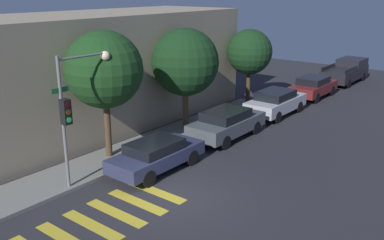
% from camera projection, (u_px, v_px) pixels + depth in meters
% --- Properties ---
extents(ground_plane, '(60.00, 60.00, 0.00)m').
position_uv_depth(ground_plane, '(175.00, 197.00, 15.31)').
color(ground_plane, '#28282D').
extents(sidewalk, '(26.00, 2.29, 0.14)m').
position_uv_depth(sidewalk, '(96.00, 165.00, 17.87)').
color(sidewalk, slate).
rests_on(sidewalk, ground).
extents(building_row, '(26.00, 6.00, 5.91)m').
position_uv_depth(building_row, '(28.00, 83.00, 19.71)').
color(building_row, gray).
rests_on(building_row, ground).
extents(crosswalk, '(6.35, 2.60, 0.00)m').
position_uv_depth(crosswalk, '(92.00, 225.00, 13.49)').
color(crosswalk, gold).
rests_on(crosswalk, ground).
extents(traffic_light_pole, '(2.61, 0.56, 4.98)m').
position_uv_depth(traffic_light_pole, '(75.00, 100.00, 15.20)').
color(traffic_light_pole, slate).
rests_on(traffic_light_pole, ground).
extents(sedan_near_corner, '(4.22, 1.75, 1.29)m').
position_uv_depth(sedan_near_corner, '(156.00, 154.00, 17.31)').
color(sedan_near_corner, '#2D3351').
rests_on(sedan_near_corner, ground).
extents(sedan_middle, '(4.46, 1.87, 1.45)m').
position_uv_depth(sedan_middle, '(227.00, 123.00, 21.08)').
color(sedan_middle, '#4C5156').
rests_on(sedan_middle, ground).
extents(sedan_far_end, '(4.39, 1.87, 1.47)m').
position_uv_depth(sedan_far_end, '(276.00, 102.00, 24.87)').
color(sedan_far_end, '#B7BABF').
rests_on(sedan_far_end, ground).
extents(sedan_tail_of_row, '(4.24, 1.79, 1.42)m').
position_uv_depth(sedan_tail_of_row, '(313.00, 86.00, 28.87)').
color(sedan_tail_of_row, maroon).
rests_on(sedan_tail_of_row, ground).
extents(pickup_truck, '(5.36, 2.01, 1.73)m').
position_uv_depth(pickup_truck, '(346.00, 71.00, 33.50)').
color(pickup_truck, black).
rests_on(pickup_truck, ground).
extents(tree_near_corner, '(3.24, 3.24, 5.56)m').
position_uv_depth(tree_near_corner, '(104.00, 70.00, 17.58)').
color(tree_near_corner, '#4C3823').
rests_on(tree_near_corner, ground).
extents(tree_midblock, '(3.44, 3.44, 5.27)m').
position_uv_depth(tree_midblock, '(185.00, 62.00, 21.62)').
color(tree_midblock, brown).
rests_on(tree_midblock, ground).
extents(tree_far_end, '(2.79, 2.79, 4.76)m').
position_uv_depth(tree_far_end, '(250.00, 52.00, 26.35)').
color(tree_far_end, '#42301E').
rests_on(tree_far_end, ground).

